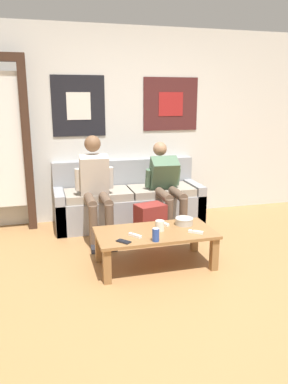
# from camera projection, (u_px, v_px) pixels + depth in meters

# --- Properties ---
(ground_plane) EXTENTS (18.00, 18.00, 0.00)m
(ground_plane) POSITION_uv_depth(u_px,v_px,m) (195.00, 294.00, 3.23)
(ground_plane) COLOR #9E7042
(wall_back) EXTENTS (10.00, 0.07, 2.55)m
(wall_back) POSITION_uv_depth(u_px,v_px,m) (131.00, 125.00, 5.11)
(wall_back) COLOR silver
(wall_back) RESTS_ON ground_plane
(couch) EXTENTS (1.94, 0.68, 0.82)m
(couch) POSITION_uv_depth(u_px,v_px,m) (129.00, 202.00, 5.00)
(couch) COLOR gray
(couch) RESTS_ON ground_plane
(coffee_table) EXTENTS (1.17, 0.61, 0.36)m
(coffee_table) POSITION_uv_depth(u_px,v_px,m) (155.00, 237.00, 3.71)
(coffee_table) COLOR olive
(coffee_table) RESTS_ON ground_plane
(person_seated_adult) EXTENTS (0.47, 0.83, 1.21)m
(person_seated_adult) POSITION_uv_depth(u_px,v_px,m) (96.00, 184.00, 4.44)
(person_seated_adult) COLOR brown
(person_seated_adult) RESTS_ON ground_plane
(person_seated_teen) EXTENTS (0.47, 0.95, 1.09)m
(person_seated_teen) POSITION_uv_depth(u_px,v_px,m) (166.00, 183.00, 4.72)
(person_seated_teen) COLOR brown
(person_seated_teen) RESTS_ON ground_plane
(backpack) EXTENTS (0.37, 0.33, 0.45)m
(backpack) POSITION_uv_depth(u_px,v_px,m) (151.00, 224.00, 4.37)
(backpack) COLOR maroon
(backpack) RESTS_ON ground_plane
(ceramic_bowl) EXTENTS (0.19, 0.19, 0.07)m
(ceramic_bowl) POSITION_uv_depth(u_px,v_px,m) (184.00, 221.00, 3.88)
(ceramic_bowl) COLOR #B7B2A8
(ceramic_bowl) RESTS_ON coffee_table
(pillar_candle) EXTENTS (0.09, 0.09, 0.12)m
(pillar_candle) POSITION_uv_depth(u_px,v_px,m) (160.00, 226.00, 3.71)
(pillar_candle) COLOR silver
(pillar_candle) RESTS_ON coffee_table
(drink_can_blue) EXTENTS (0.07, 0.07, 0.12)m
(drink_can_blue) POSITION_uv_depth(u_px,v_px,m) (156.00, 235.00, 3.44)
(drink_can_blue) COLOR #28479E
(drink_can_blue) RESTS_ON coffee_table
(game_controller_near_left) EXTENTS (0.11, 0.14, 0.03)m
(game_controller_near_left) POSITION_uv_depth(u_px,v_px,m) (135.00, 235.00, 3.56)
(game_controller_near_left) COLOR white
(game_controller_near_left) RESTS_ON coffee_table
(game_controller_near_right) EXTENTS (0.09, 0.15, 0.03)m
(game_controller_near_right) POSITION_uv_depth(u_px,v_px,m) (164.00, 223.00, 3.89)
(game_controller_near_right) COLOR white
(game_controller_near_right) RESTS_ON coffee_table
(game_controller_far_center) EXTENTS (0.13, 0.12, 0.03)m
(game_controller_far_center) POSITION_uv_depth(u_px,v_px,m) (196.00, 232.00, 3.65)
(game_controller_far_center) COLOR white
(game_controller_far_center) RESTS_ON coffee_table
(cell_phone) EXTENTS (0.14, 0.15, 0.01)m
(cell_phone) POSITION_uv_depth(u_px,v_px,m) (124.00, 241.00, 3.43)
(cell_phone) COLOR black
(cell_phone) RESTS_ON coffee_table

